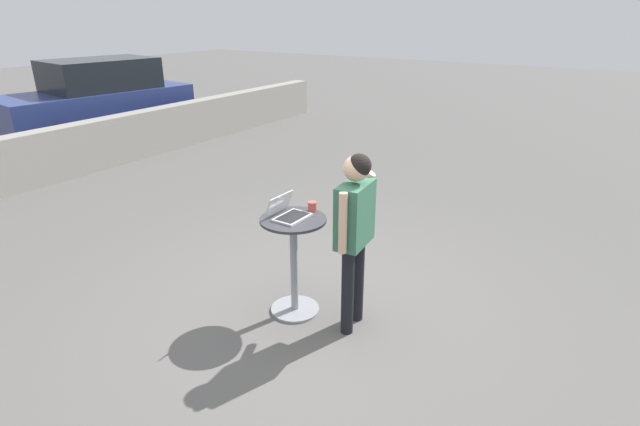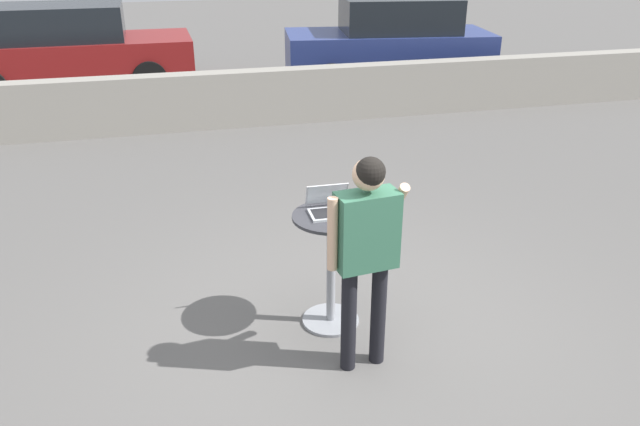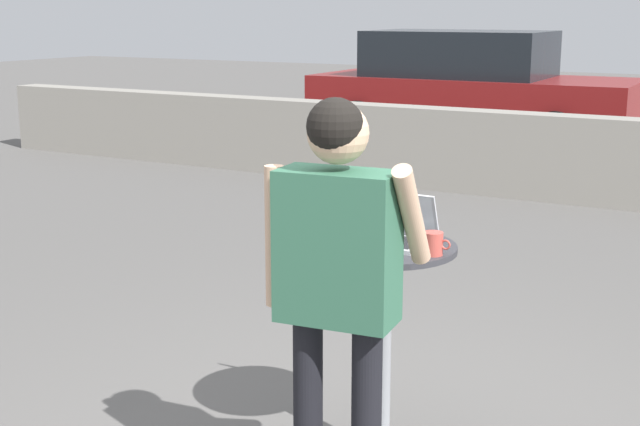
% 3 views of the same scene
% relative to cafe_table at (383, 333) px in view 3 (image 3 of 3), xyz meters
% --- Properties ---
extents(pavement_kerb, '(16.45, 0.35, 0.87)m').
position_rel_cafe_table_xyz_m(pavement_kerb, '(0.07, 5.69, -0.13)').
color(pavement_kerb, gray).
rests_on(pavement_kerb, ground_plane).
extents(cafe_table, '(0.60, 0.60, 0.96)m').
position_rel_cafe_table_xyz_m(cafe_table, '(0.00, 0.00, 0.00)').
color(cafe_table, gray).
rests_on(cafe_table, ground_plane).
extents(laptop, '(0.33, 0.31, 0.20)m').
position_rel_cafe_table_xyz_m(laptop, '(0.00, 0.06, 0.43)').
color(laptop, '#B7BABF').
rests_on(laptop, cafe_table).
extents(coffee_mug, '(0.11, 0.08, 0.09)m').
position_rel_cafe_table_xyz_m(coffee_mug, '(0.23, -0.05, 0.43)').
color(coffee_mug, '#C14C42').
rests_on(coffee_mug, cafe_table).
extents(standing_person, '(0.56, 0.39, 1.62)m').
position_rel_cafe_table_xyz_m(standing_person, '(0.08, -0.58, 0.46)').
color(standing_person, black).
rests_on(standing_person, ground_plane).
extents(parked_car_further_down, '(4.52, 2.00, 1.60)m').
position_rel_cafe_table_xyz_m(parked_car_further_down, '(-2.84, 8.94, 0.24)').
color(parked_car_further_down, maroon).
rests_on(parked_car_further_down, ground_plane).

